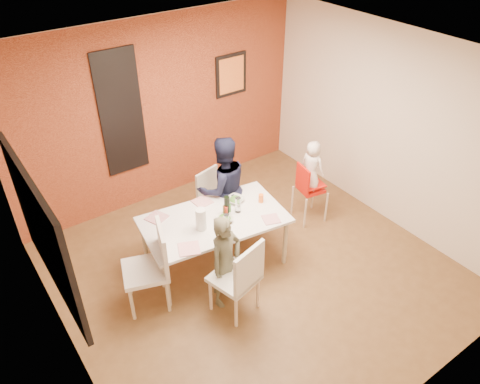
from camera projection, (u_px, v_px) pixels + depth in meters
ground at (254, 271)px, 5.95m from camera, size 4.50×4.50×0.00m
ceiling at (258, 63)px, 4.41m from camera, size 4.50×4.50×0.02m
wall_back at (161, 112)px, 6.68m from camera, size 4.50×0.02×2.70m
wall_front at (428, 310)px, 3.67m from camera, size 4.50×0.02×2.70m
wall_left at (52, 264)px, 4.10m from camera, size 0.02×4.50×2.70m
wall_right at (390, 128)px, 6.26m from camera, size 0.02×4.50×2.70m
brick_accent_wall at (161, 112)px, 6.67m from camera, size 4.50×0.02×2.70m
picture_window_frame at (43, 234)px, 4.14m from camera, size 0.05×1.70×1.30m
picture_window_pane at (45, 233)px, 4.14m from camera, size 0.02×1.55×1.15m
glassblock_strip at (121, 114)px, 6.29m from camera, size 0.55×0.03×1.70m
glassblock_surround at (121, 114)px, 6.29m from camera, size 0.60×0.03×1.76m
art_print_frame at (231, 75)px, 7.06m from camera, size 0.54×0.03×0.64m
art_print_canvas at (232, 75)px, 7.05m from camera, size 0.44×0.01×0.54m
dining_table at (214, 223)px, 5.70m from camera, size 1.84×1.19×0.72m
chair_near at (240, 276)px, 5.08m from camera, size 0.57×0.57×1.01m
chair_far at (213, 196)px, 6.48m from camera, size 0.48×0.48×0.86m
chair_left at (153, 263)px, 5.21m from camera, size 0.62×0.62×1.06m
high_chair at (308, 187)px, 6.54m from camera, size 0.44×0.44×0.90m
child_near at (226, 262)px, 5.22m from camera, size 0.49×0.37×1.19m
child_far at (223, 188)px, 6.18m from camera, size 0.79×0.65×1.47m
toddler at (312, 166)px, 6.34m from camera, size 0.31×0.40×0.72m
plate_near_left at (189, 249)px, 5.21m from camera, size 0.31×0.31×0.01m
plate_far_mid at (202, 202)px, 5.94m from camera, size 0.23×0.23×0.01m
plate_near_right at (271, 219)px, 5.65m from camera, size 0.25×0.25×0.01m
plate_far_left at (157, 218)px, 5.67m from camera, size 0.29×0.29×0.01m
salad_bowl_a at (224, 219)px, 5.62m from camera, size 0.27×0.27×0.05m
salad_bowl_b at (235, 200)px, 5.94m from camera, size 0.27×0.27×0.05m
wine_bottle at (227, 206)px, 5.66m from camera, size 0.07×0.07×0.26m
wine_glass_a at (226, 222)px, 5.46m from camera, size 0.07×0.07×0.20m
wine_glass_b at (238, 205)px, 5.72m from camera, size 0.07×0.07×0.21m
paper_towel_roll at (201, 219)px, 5.43m from camera, size 0.12×0.12×0.28m
condiment_red at (226, 212)px, 5.66m from camera, size 0.04×0.04×0.14m
condiment_green at (230, 210)px, 5.69m from camera, size 0.04×0.04×0.15m
condiment_brown at (224, 211)px, 5.68m from camera, size 0.04×0.04×0.14m
sippy_cup at (261, 198)px, 5.92m from camera, size 0.06×0.06×0.11m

